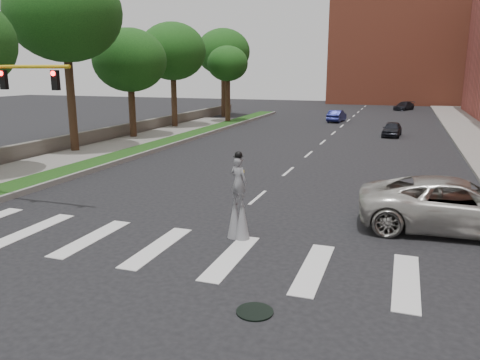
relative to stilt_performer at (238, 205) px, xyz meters
The scene contains 17 objects.
ground_plane 3.10m from the stilt_performer, 109.12° to the right, with size 160.00×160.00×0.00m, color black.
grass_median 21.34m from the stilt_performer, 125.70° to the left, with size 2.00×60.00×0.25m, color #163C11.
median_curb 20.74m from the stilt_performer, 123.34° to the left, with size 0.20×60.00×0.28m, color gray.
sidewalk_left 17.11m from the stilt_performer, 154.68° to the left, with size 4.00×60.00×0.18m, color slate.
stone_wall 26.36m from the stilt_performer, 132.89° to the left, with size 0.50×56.00×1.10m, color #57524A.
manhole 5.26m from the stilt_performer, 66.26° to the right, with size 0.90×0.90×0.04m, color black.
building_backdrop 75.88m from the stilt_performer, 86.15° to the left, with size 26.00×14.00×18.00m, color #C1593C.
stilt_performer is the anchor object (origin of this frame).
suv_crossing 7.87m from the stilt_performer, 24.70° to the left, with size 3.15×6.84×1.90m, color beige.
car_near 29.17m from the stilt_performer, 81.67° to the left, with size 1.51×3.75×1.28m, color black.
car_mid 39.49m from the stilt_performer, 92.99° to the left, with size 1.40×4.00×1.32m, color navy.
car_far 59.21m from the stilt_performer, 85.09° to the left, with size 1.72×4.22×1.23m, color black.
tree_2 22.46m from the stilt_performer, 142.94° to the left, with size 7.60×7.60×12.64m.
tree_3 26.71m from the stilt_performer, 129.49° to the left, with size 6.10×6.10×9.10m.
tree_4 33.41m from the stilt_performer, 120.73° to the left, with size 6.56×6.56×10.30m.
tree_5 44.64m from the stilt_performer, 111.82° to the left, with size 6.59×6.59×10.72m.
tree_6 36.83m from the stilt_performer, 111.23° to the left, with size 4.41×4.41×8.29m.
Camera 1 is at (6.01, -11.73, 5.65)m, focal length 35.00 mm.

